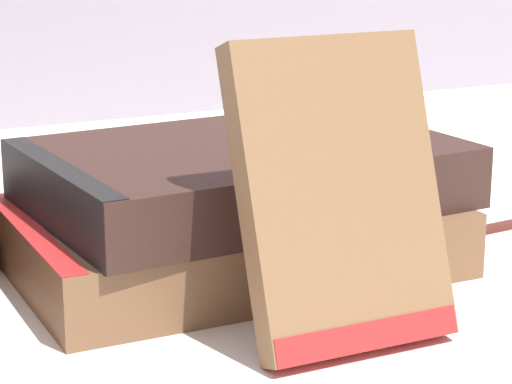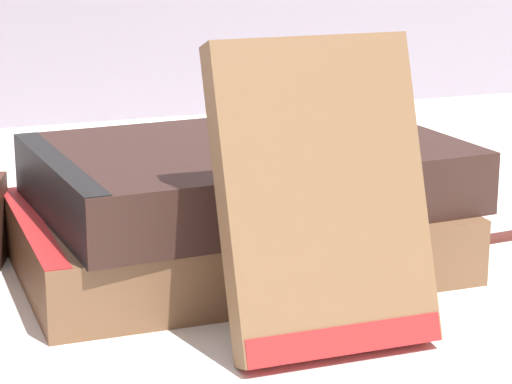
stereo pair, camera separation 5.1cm
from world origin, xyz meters
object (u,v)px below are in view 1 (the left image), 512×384
Objects in this scene: book_flat_top at (234,175)px; fountain_pen at (499,222)px; reading_glasses at (74,217)px; pocket_watch at (323,133)px; book_flat_bottom at (219,237)px; book_leaning_front at (341,206)px.

book_flat_top is 1.61× the size of fountain_pen.
reading_glasses is at bearing 109.70° from book_flat_top.
fountain_pen is (0.12, -0.00, -0.06)m from pocket_watch.
book_flat_top reaches higher than book_flat_bottom.
book_flat_bottom reaches higher than reading_glasses.
fountain_pen reaches higher than reading_glasses.
pocket_watch is (0.06, -0.01, 0.05)m from book_flat_bottom.
pocket_watch is at bearing -70.53° from reading_glasses.
book_leaning_front is 0.24m from reading_glasses.
reading_glasses is at bearing 128.05° from pocket_watch.
book_flat_bottom is 0.08m from pocket_watch.
reading_glasses is 0.25m from fountain_pen.
book_flat_bottom is 0.03m from book_flat_top.
pocket_watch is 0.47× the size of fountain_pen.
book_flat_bottom is 0.17m from fountain_pen.
book_leaning_front is at bearing -154.46° from fountain_pen.
book_leaning_front is 0.96× the size of fountain_pen.
fountain_pen is (0.17, -0.01, -0.04)m from book_flat_top.
reading_glasses is (-0.05, 0.12, -0.05)m from book_flat_top.
pocket_watch is 0.62× the size of reading_glasses.
book_flat_bottom is at bearing 171.51° from fountain_pen.
fountain_pen is at bearing -0.40° from pocket_watch.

